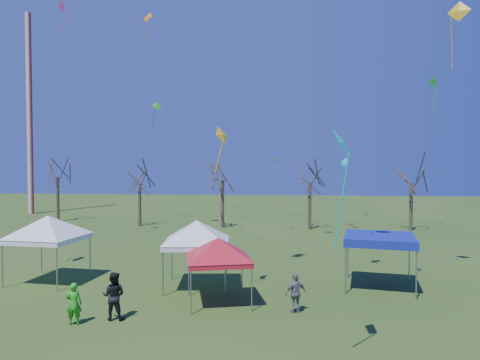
# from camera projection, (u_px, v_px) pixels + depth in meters

# --- Properties ---
(ground) EXTENTS (140.00, 140.00, 0.00)m
(ground) POSITION_uv_depth(u_px,v_px,m) (199.00, 316.00, 17.30)
(ground) COLOR #304C18
(ground) RESTS_ON ground
(radio_mast) EXTENTS (0.70, 0.70, 25.00)m
(radio_mast) POSITION_uv_depth(u_px,v_px,m) (29.00, 114.00, 53.34)
(radio_mast) COLOR silver
(radio_mast) RESTS_ON ground
(tree_0) EXTENTS (3.83, 3.83, 8.44)m
(tree_0) POSITION_uv_depth(u_px,v_px,m) (57.00, 162.00, 46.29)
(tree_0) COLOR #3D2D21
(tree_0) RESTS_ON ground
(tree_1) EXTENTS (3.42, 3.42, 7.54)m
(tree_1) POSITION_uv_depth(u_px,v_px,m) (139.00, 168.00, 42.64)
(tree_1) COLOR #3D2D21
(tree_1) RESTS_ON ground
(tree_2) EXTENTS (3.71, 3.71, 8.18)m
(tree_2) POSITION_uv_depth(u_px,v_px,m) (222.00, 163.00, 41.56)
(tree_2) COLOR #3D2D21
(tree_2) RESTS_ON ground
(tree_3) EXTENTS (3.59, 3.59, 7.91)m
(tree_3) POSITION_uv_depth(u_px,v_px,m) (310.00, 165.00, 40.43)
(tree_3) COLOR #3D2D21
(tree_3) RESTS_ON ground
(tree_4) EXTENTS (3.58, 3.58, 7.89)m
(tree_4) POSITION_uv_depth(u_px,v_px,m) (412.00, 166.00, 39.51)
(tree_4) COLOR #3D2D21
(tree_4) RESTS_ON ground
(tent_white_west) EXTENTS (4.53, 4.53, 4.01)m
(tent_white_west) POSITION_uv_depth(u_px,v_px,m) (48.00, 220.00, 22.28)
(tent_white_west) COLOR gray
(tent_white_west) RESTS_ON ground
(tent_white_mid) EXTENTS (4.37, 4.37, 3.88)m
(tent_white_mid) POSITION_uv_depth(u_px,v_px,m) (197.00, 225.00, 21.26)
(tent_white_mid) COLOR gray
(tent_white_mid) RESTS_ON ground
(tent_red) EXTENTS (3.71, 3.71, 3.37)m
(tent_red) POSITION_uv_depth(u_px,v_px,m) (218.00, 242.00, 18.78)
(tent_red) COLOR gray
(tent_red) RESTS_ON ground
(tent_blue) EXTENTS (3.90, 3.90, 2.63)m
(tent_blue) POSITION_uv_depth(u_px,v_px,m) (379.00, 239.00, 21.22)
(tent_blue) COLOR gray
(tent_blue) RESTS_ON ground
(person_grey) EXTENTS (1.02, 0.82, 1.63)m
(person_grey) POSITION_uv_depth(u_px,v_px,m) (296.00, 293.00, 17.65)
(person_grey) COLOR slate
(person_grey) RESTS_ON ground
(person_green) EXTENTS (0.65, 0.49, 1.62)m
(person_green) POSITION_uv_depth(u_px,v_px,m) (74.00, 304.00, 16.33)
(person_green) COLOR green
(person_green) RESTS_ON ground
(person_dark) EXTENTS (0.95, 0.76, 1.89)m
(person_dark) POSITION_uv_depth(u_px,v_px,m) (114.00, 296.00, 16.86)
(person_dark) COLOR black
(person_dark) RESTS_ON ground
(kite_19) EXTENTS (0.89, 0.89, 2.43)m
(kite_19) POSITION_uv_depth(u_px,v_px,m) (344.00, 163.00, 38.83)
(kite_19) COLOR #0DCEC1
(kite_19) RESTS_ON ground
(kite_1) EXTENTS (0.86, 1.05, 2.12)m
(kite_1) POSITION_uv_depth(u_px,v_px,m) (222.00, 136.00, 19.44)
(kite_1) COLOR gold
(kite_1) RESTS_ON ground
(kite_22) EXTENTS (0.77, 0.84, 2.28)m
(kite_22) POSITION_uv_depth(u_px,v_px,m) (276.00, 161.00, 38.72)
(kite_22) COLOR #1CA819
(kite_22) RESTS_ON ground
(kite_5) EXTENTS (0.98, 1.26, 3.58)m
(kite_5) POSITION_uv_depth(u_px,v_px,m) (344.00, 145.00, 12.47)
(kite_5) COLOR #0BAB9C
(kite_5) RESTS_ON ground
(kite_2) EXTENTS (1.28, 1.11, 2.78)m
(kite_2) POSITION_uv_depth(u_px,v_px,m) (147.00, 17.00, 37.42)
(kite_2) COLOR orange
(kite_2) RESTS_ON ground
(kite_13) EXTENTS (1.05, 0.98, 2.24)m
(kite_13) POSITION_uv_depth(u_px,v_px,m) (157.00, 106.00, 35.39)
(kite_13) COLOR green
(kite_13) RESTS_ON ground
(kite_7) EXTENTS (1.00, 0.92, 2.61)m
(kite_7) POSITION_uv_depth(u_px,v_px,m) (62.00, 6.00, 31.87)
(kite_7) COLOR #F73698
(kite_7) RESTS_ON ground
(kite_12) EXTENTS (0.71, 1.04, 3.27)m
(kite_12) POSITION_uv_depth(u_px,v_px,m) (433.00, 82.00, 38.06)
(kite_12) COLOR green
(kite_12) RESTS_ON ground
(kite_17) EXTENTS (1.08, 0.83, 3.37)m
(kite_17) POSITION_uv_depth(u_px,v_px,m) (459.00, 12.00, 21.33)
(kite_17) COLOR gold
(kite_17) RESTS_ON ground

